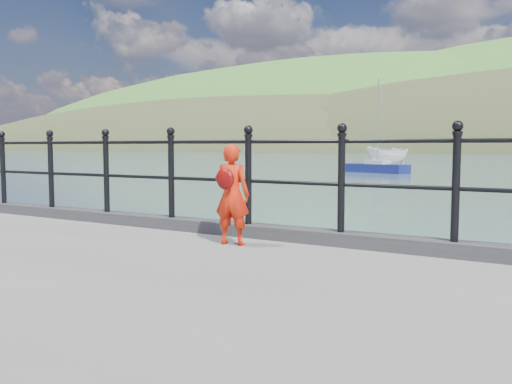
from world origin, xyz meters
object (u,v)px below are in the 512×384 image
Objects in this scene: railing at (208,168)px; launch_white at (387,156)px; child at (232,194)px; sailboat_port at (377,168)px.

railing reaches higher than launch_white.
launch_white is at bearing -85.63° from child.
child reaches higher than launch_white.
sailboat_port is (3.46, -13.69, -0.71)m from launch_white.
railing is at bearing -49.17° from child.
railing is 52.01m from launch_white.
child is (0.74, -0.58, -0.26)m from railing.
child is 0.15× the size of sailboat_port.
child is at bearing -38.09° from railing.
sailboat_port reaches higher than railing.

